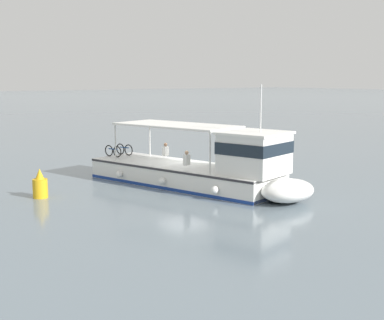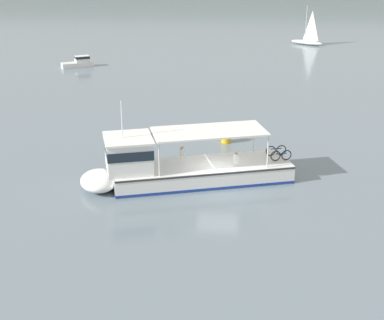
# 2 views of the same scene
# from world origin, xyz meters

# --- Properties ---
(ground_plane) EXTENTS (400.00, 400.00, 0.00)m
(ground_plane) POSITION_xyz_m (0.00, 0.00, 0.00)
(ground_plane) COLOR slate
(ferry_main) EXTENTS (13.06, 6.51, 5.32)m
(ferry_main) POSITION_xyz_m (-2.60, 0.28, 1.01)
(ferry_main) COLOR white
(ferry_main) RESTS_ON ground
(channel_buoy) EXTENTS (0.70, 0.70, 1.40)m
(channel_buoy) POSITION_xyz_m (0.34, 7.95, 0.57)
(channel_buoy) COLOR gold
(channel_buoy) RESTS_ON ground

